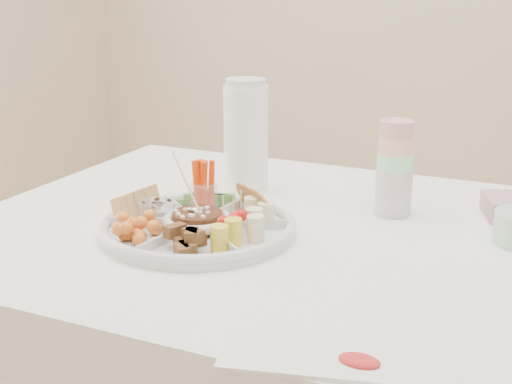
% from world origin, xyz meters
% --- Properties ---
extents(party_tray, '(0.50, 0.50, 0.04)m').
position_xyz_m(party_tray, '(-0.25, -0.11, 0.78)').
color(party_tray, silver).
rests_on(party_tray, dining_table).
extents(bean_dip, '(0.13, 0.13, 0.04)m').
position_xyz_m(bean_dip, '(-0.25, -0.11, 0.79)').
color(bean_dip, '#352012').
rests_on(bean_dip, party_tray).
extents(tortillas, '(0.12, 0.12, 0.05)m').
position_xyz_m(tortillas, '(-0.17, -0.00, 0.80)').
color(tortillas, '#BF803C').
rests_on(tortillas, party_tray).
extents(carrot_cucumber, '(0.15, 0.15, 0.11)m').
position_xyz_m(carrot_cucumber, '(-0.30, 0.01, 0.82)').
color(carrot_cucumber, '#FF4408').
rests_on(carrot_cucumber, party_tray).
extents(pita_raisins, '(0.14, 0.14, 0.06)m').
position_xyz_m(pita_raisins, '(-0.38, -0.09, 0.80)').
color(pita_raisins, '#E8B378').
rests_on(pita_raisins, party_tray).
extents(cherries, '(0.15, 0.15, 0.05)m').
position_xyz_m(cherries, '(-0.33, -0.21, 0.79)').
color(cherries, orange).
rests_on(cherries, party_tray).
extents(granola_chunks, '(0.13, 0.13, 0.04)m').
position_xyz_m(granola_chunks, '(-0.20, -0.23, 0.79)').
color(granola_chunks, brown).
rests_on(granola_chunks, party_tray).
extents(banana_tomato, '(0.14, 0.14, 0.09)m').
position_xyz_m(banana_tomato, '(-0.12, -0.12, 0.82)').
color(banana_tomato, '#D3B25B').
rests_on(banana_tomato, party_tray).
extents(cup_stack, '(0.10, 0.10, 0.22)m').
position_xyz_m(cup_stack, '(0.07, 0.18, 0.87)').
color(cup_stack, beige).
rests_on(cup_stack, dining_table).
extents(thermos, '(0.12, 0.12, 0.27)m').
position_xyz_m(thermos, '(-0.29, 0.21, 0.89)').
color(thermos, white).
rests_on(thermos, dining_table).
extents(placemat, '(0.33, 0.18, 0.01)m').
position_xyz_m(placemat, '(0.15, -0.45, 0.76)').
color(placemat, silver).
rests_on(placemat, dining_table).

